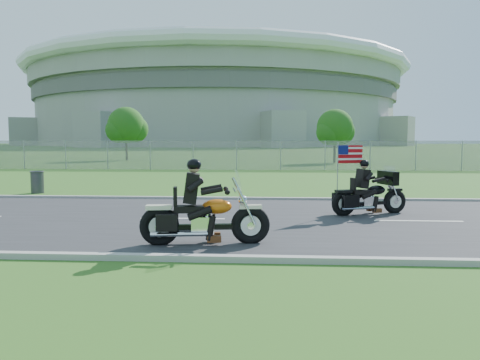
{
  "coord_description": "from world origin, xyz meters",
  "views": [
    {
      "loc": [
        0.25,
        -11.88,
        2.1
      ],
      "look_at": [
        -0.5,
        0.0,
        1.05
      ],
      "focal_mm": 35.0,
      "sensor_mm": 36.0,
      "label": 1
    }
  ],
  "objects": [
    {
      "name": "curb_south",
      "position": [
        0.0,
        -4.05,
        0.05
      ],
      "size": [
        120.0,
        0.18,
        0.12
      ],
      "primitive_type": "cube",
      "color": "#9E9B93",
      "rests_on": "ground"
    },
    {
      "name": "stadium",
      "position": [
        -20.0,
        170.0,
        15.58
      ],
      "size": [
        140.4,
        140.4,
        29.2
      ],
      "color": "#A3A099",
      "rests_on": "ground"
    },
    {
      "name": "tree_fence_near",
      "position": [
        6.04,
        30.04,
        2.97
      ],
      "size": [
        3.52,
        3.28,
        4.75
      ],
      "color": "#382316",
      "rests_on": "ground"
    },
    {
      "name": "tree_fence_mid",
      "position": [
        -13.95,
        34.04,
        3.3
      ],
      "size": [
        3.96,
        3.69,
        5.3
      ],
      "color": "#382316",
      "rests_on": "ground"
    },
    {
      "name": "fence",
      "position": [
        -5.0,
        20.0,
        1.0
      ],
      "size": [
        60.0,
        0.03,
        2.0
      ],
      "primitive_type": "cube",
      "color": "gray",
      "rests_on": "ground"
    },
    {
      "name": "curb_north",
      "position": [
        0.0,
        4.05,
        0.05
      ],
      "size": [
        120.0,
        0.18,
        0.12
      ],
      "primitive_type": "cube",
      "color": "#9E9B93",
      "rests_on": "ground"
    },
    {
      "name": "road",
      "position": [
        0.0,
        0.0,
        0.02
      ],
      "size": [
        120.0,
        8.0,
        0.04
      ],
      "primitive_type": "cube",
      "color": "#28282B",
      "rests_on": "ground"
    },
    {
      "name": "trash_can",
      "position": [
        -8.78,
        5.69,
        0.42
      ],
      "size": [
        0.63,
        0.63,
        0.84
      ],
      "primitive_type": "cylinder",
      "rotation": [
        0.0,
        0.0,
        0.39
      ],
      "color": "#3D3D42",
      "rests_on": "ground"
    },
    {
      "name": "ground",
      "position": [
        0.0,
        0.0,
        0.0
      ],
      "size": [
        420.0,
        420.0,
        0.0
      ],
      "primitive_type": "plane",
      "color": "#22531A",
      "rests_on": "ground"
    },
    {
      "name": "motorcycle_lead",
      "position": [
        -1.05,
        -2.87,
        0.55
      ],
      "size": [
        2.57,
        0.86,
        1.73
      ],
      "rotation": [
        0.0,
        0.0,
        0.14
      ],
      "color": "black",
      "rests_on": "ground"
    },
    {
      "name": "motorcycle_follow",
      "position": [
        2.99,
        1.05,
        0.53
      ],
      "size": [
        2.21,
        1.14,
        1.92
      ],
      "rotation": [
        0.0,
        0.0,
        0.36
      ],
      "color": "black",
      "rests_on": "ground"
    }
  ]
}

